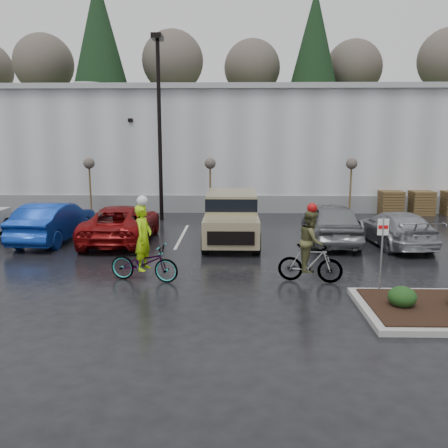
{
  "coord_description": "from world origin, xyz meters",
  "views": [
    {
      "loc": [
        -0.18,
        -12.35,
        4.36
      ],
      "look_at": [
        -0.56,
        4.02,
        1.3
      ],
      "focal_mm": 38.0,
      "sensor_mm": 36.0,
      "label": 1
    }
  ],
  "objects_px": {
    "lamppost": "(159,109)",
    "sapling_west": "(89,166)",
    "fire_lane_sign": "(382,247)",
    "sapling_mid": "(210,167)",
    "sapling_east": "(351,167)",
    "cyclist_hivis": "(144,255)",
    "pallet_stack_a": "(390,203)",
    "cyclist_olive": "(311,254)",
    "car_far_silver": "(395,228)",
    "pallet_stack_b": "(421,203)",
    "car_blue": "(54,222)",
    "car_grey": "(331,222)",
    "suv_tan": "(231,218)",
    "car_red": "(122,223)"
  },
  "relations": [
    {
      "from": "lamppost",
      "to": "sapling_west",
      "type": "relative_size",
      "value": 2.88
    },
    {
      "from": "lamppost",
      "to": "fire_lane_sign",
      "type": "bearing_deg",
      "value": -56.54
    },
    {
      "from": "sapling_mid",
      "to": "sapling_east",
      "type": "bearing_deg",
      "value": 0.0
    },
    {
      "from": "fire_lane_sign",
      "to": "cyclist_hivis",
      "type": "relative_size",
      "value": 0.84
    },
    {
      "from": "pallet_stack_a",
      "to": "sapling_east",
      "type": "bearing_deg",
      "value": -158.2
    },
    {
      "from": "cyclist_olive",
      "to": "car_far_silver",
      "type": "bearing_deg",
      "value": -28.79
    },
    {
      "from": "pallet_stack_b",
      "to": "fire_lane_sign",
      "type": "bearing_deg",
      "value": -114.88
    },
    {
      "from": "sapling_east",
      "to": "sapling_west",
      "type": "bearing_deg",
      "value": 180.0
    },
    {
      "from": "lamppost",
      "to": "sapling_west",
      "type": "height_order",
      "value": "lamppost"
    },
    {
      "from": "sapling_west",
      "to": "cyclist_hivis",
      "type": "xyz_separation_m",
      "value": [
        5.08,
        -11.5,
        -1.93
      ]
    },
    {
      "from": "cyclist_hivis",
      "to": "car_blue",
      "type": "bearing_deg",
      "value": 53.99
    },
    {
      "from": "sapling_east",
      "to": "cyclist_hivis",
      "type": "distance_m",
      "value": 14.68
    },
    {
      "from": "car_grey",
      "to": "sapling_mid",
      "type": "bearing_deg",
      "value": -47.31
    },
    {
      "from": "car_blue",
      "to": "car_grey",
      "type": "xyz_separation_m",
      "value": [
        11.52,
        -0.02,
        0.02
      ]
    },
    {
      "from": "pallet_stack_b",
      "to": "suv_tan",
      "type": "distance_m",
      "value": 12.8
    },
    {
      "from": "lamppost",
      "to": "cyclist_olive",
      "type": "bearing_deg",
      "value": -59.85
    },
    {
      "from": "fire_lane_sign",
      "to": "cyclist_hivis",
      "type": "xyz_separation_m",
      "value": [
        -6.72,
        1.3,
        -0.61
      ]
    },
    {
      "from": "car_grey",
      "to": "car_far_silver",
      "type": "relative_size",
      "value": 1.05
    },
    {
      "from": "sapling_west",
      "to": "suv_tan",
      "type": "xyz_separation_m",
      "value": [
        7.69,
        -6.3,
        -1.7
      ]
    },
    {
      "from": "car_blue",
      "to": "car_red",
      "type": "height_order",
      "value": "car_blue"
    },
    {
      "from": "car_grey",
      "to": "cyclist_hivis",
      "type": "bearing_deg",
      "value": 40.69
    },
    {
      "from": "fire_lane_sign",
      "to": "pallet_stack_a",
      "type": "bearing_deg",
      "value": 71.19
    },
    {
      "from": "sapling_west",
      "to": "sapling_east",
      "type": "height_order",
      "value": "same"
    },
    {
      "from": "lamppost",
      "to": "sapling_east",
      "type": "height_order",
      "value": "lamppost"
    },
    {
      "from": "sapling_mid",
      "to": "suv_tan",
      "type": "xyz_separation_m",
      "value": [
        1.19,
        -6.3,
        -1.7
      ]
    },
    {
      "from": "sapling_mid",
      "to": "car_red",
      "type": "height_order",
      "value": "sapling_mid"
    },
    {
      "from": "cyclist_hivis",
      "to": "car_red",
      "type": "bearing_deg",
      "value": 32.4
    },
    {
      "from": "car_red",
      "to": "car_grey",
      "type": "distance_m",
      "value": 8.66
    },
    {
      "from": "pallet_stack_a",
      "to": "pallet_stack_b",
      "type": "height_order",
      "value": "same"
    },
    {
      "from": "car_red",
      "to": "car_grey",
      "type": "relative_size",
      "value": 1.11
    },
    {
      "from": "car_blue",
      "to": "car_far_silver",
      "type": "xyz_separation_m",
      "value": [
        14.02,
        -0.46,
        -0.13
      ]
    },
    {
      "from": "car_red",
      "to": "cyclist_olive",
      "type": "xyz_separation_m",
      "value": [
        6.98,
        -5.39,
        0.11
      ]
    },
    {
      "from": "lamppost",
      "to": "car_red",
      "type": "height_order",
      "value": "lamppost"
    },
    {
      "from": "sapling_mid",
      "to": "car_red",
      "type": "bearing_deg",
      "value": -118.91
    },
    {
      "from": "pallet_stack_a",
      "to": "cyclist_hivis",
      "type": "xyz_separation_m",
      "value": [
        -11.42,
        -12.5,
        0.12
      ]
    },
    {
      "from": "fire_lane_sign",
      "to": "car_blue",
      "type": "height_order",
      "value": "fire_lane_sign"
    },
    {
      "from": "sapling_west",
      "to": "fire_lane_sign",
      "type": "relative_size",
      "value": 1.45
    },
    {
      "from": "car_blue",
      "to": "cyclist_olive",
      "type": "relative_size",
      "value": 2.08
    },
    {
      "from": "lamppost",
      "to": "fire_lane_sign",
      "type": "distance_m",
      "value": 14.78
    },
    {
      "from": "lamppost",
      "to": "car_far_silver",
      "type": "height_order",
      "value": "lamppost"
    },
    {
      "from": "sapling_west",
      "to": "pallet_stack_b",
      "type": "distance_m",
      "value": 18.34
    },
    {
      "from": "sapling_east",
      "to": "cyclist_hivis",
      "type": "height_order",
      "value": "sapling_east"
    },
    {
      "from": "pallet_stack_a",
      "to": "car_red",
      "type": "relative_size",
      "value": 0.24
    },
    {
      "from": "sapling_west",
      "to": "fire_lane_sign",
      "type": "distance_m",
      "value": 17.46
    },
    {
      "from": "car_blue",
      "to": "sapling_east",
      "type": "bearing_deg",
      "value": -152.01
    },
    {
      "from": "sapling_east",
      "to": "car_blue",
      "type": "height_order",
      "value": "sapling_east"
    },
    {
      "from": "sapling_mid",
      "to": "cyclist_hivis",
      "type": "distance_m",
      "value": 11.75
    },
    {
      "from": "pallet_stack_b",
      "to": "car_blue",
      "type": "height_order",
      "value": "car_blue"
    },
    {
      "from": "sapling_west",
      "to": "suv_tan",
      "type": "height_order",
      "value": "sapling_west"
    },
    {
      "from": "cyclist_olive",
      "to": "sapling_mid",
      "type": "bearing_deg",
      "value": 28.61
    }
  ]
}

